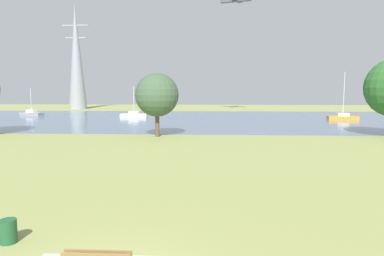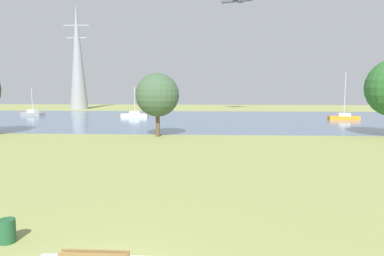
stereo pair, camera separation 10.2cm
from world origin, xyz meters
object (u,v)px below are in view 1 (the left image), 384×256
(litter_bin, at_px, (8,231))
(sailboat_orange, at_px, (343,117))
(tree_west_far, at_px, (157,95))
(sailboat_gray, at_px, (32,113))
(sailboat_white, at_px, (134,115))
(electricity_pylon, at_px, (76,57))

(litter_bin, height_order, sailboat_orange, sailboat_orange)
(sailboat_orange, bearing_deg, tree_west_far, -142.17)
(litter_bin, relative_size, sailboat_gray, 0.15)
(sailboat_gray, height_order, sailboat_orange, sailboat_orange)
(litter_bin, relative_size, sailboat_orange, 0.10)
(litter_bin, xyz_separation_m, sailboat_gray, (-27.13, 53.41, 0.04))
(litter_bin, relative_size, sailboat_white, 0.14)
(litter_bin, distance_m, sailboat_gray, 59.91)
(sailboat_gray, bearing_deg, litter_bin, -63.08)
(litter_bin, distance_m, tree_west_far, 26.26)
(sailboat_gray, xyz_separation_m, tree_west_far, (28.27, -27.50, 4.02))
(litter_bin, height_order, sailboat_gray, sailboat_gray)
(sailboat_gray, bearing_deg, tree_west_far, -44.20)
(electricity_pylon, bearing_deg, tree_west_far, -60.75)
(sailboat_orange, height_order, electricity_pylon, electricity_pylon)
(sailboat_orange, xyz_separation_m, electricity_pylon, (-55.12, 27.71, 12.41))
(tree_west_far, bearing_deg, sailboat_gray, 135.80)
(sailboat_gray, distance_m, sailboat_white, 20.52)
(sailboat_white, xyz_separation_m, sailboat_orange, (35.55, -3.28, 0.03))
(sailboat_gray, relative_size, sailboat_white, 0.93)
(sailboat_white, height_order, tree_west_far, tree_west_far)
(sailboat_white, bearing_deg, sailboat_orange, -5.28)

